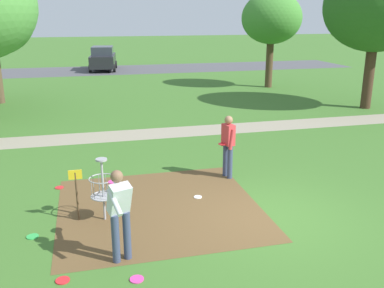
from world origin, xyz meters
TOP-DOWN VIEW (x-y plane):
  - ground_plane at (0.00, 0.00)m, footprint 160.00×160.00m
  - dirt_tee_pad at (-2.31, 1.10)m, footprint 4.52×4.40m
  - disc_golf_basket at (-3.61, 0.80)m, footprint 0.98×0.58m
  - player_foreground_watching at (-3.33, -0.89)m, footprint 0.47×1.17m
  - player_throwing at (-0.17, 2.56)m, footprint 0.44×0.49m
  - frisbee_near_basket at (-4.36, -1.31)m, footprint 0.24×0.24m
  - frisbee_mid_grass at (-3.22, 2.57)m, footprint 0.24×0.24m
  - frisbee_far_left at (-4.59, 2.86)m, footprint 0.22×0.22m
  - frisbee_far_right at (-1.30, 1.42)m, footprint 0.20×0.20m
  - frisbee_scattered_a at (-5.00, 0.36)m, footprint 0.24×0.24m
  - frisbee_scattered_b at (-3.15, -1.58)m, footprint 0.24×0.24m
  - tree_near_left at (9.01, 9.49)m, footprint 4.65×4.65m
  - tree_near_right at (7.03, 16.21)m, footprint 3.49×3.49m
  - parking_lot_strip at (0.00, 26.85)m, footprint 36.00×6.00m
  - parked_car_leftmost at (-2.27, 26.88)m, footprint 2.34×4.38m
  - gravel_path at (0.00, 7.43)m, footprint 40.00×1.48m

SIDE VIEW (x-z plane):
  - ground_plane at x=0.00m, z-range 0.00..0.00m
  - gravel_path at x=0.00m, z-range 0.00..0.00m
  - parking_lot_strip at x=0.00m, z-range 0.00..0.01m
  - dirt_tee_pad at x=-2.31m, z-range 0.00..0.01m
  - frisbee_near_basket at x=-4.36m, z-range 0.00..0.02m
  - frisbee_mid_grass at x=-3.22m, z-range 0.00..0.02m
  - frisbee_far_left at x=-4.59m, z-range 0.00..0.02m
  - frisbee_far_right at x=-1.30m, z-range 0.00..0.02m
  - frisbee_scattered_a at x=-5.00m, z-range 0.00..0.02m
  - frisbee_scattered_b at x=-3.15m, z-range 0.00..0.02m
  - disc_golf_basket at x=-3.61m, z-range 0.06..1.45m
  - parked_car_leftmost at x=-2.27m, z-range 0.00..1.84m
  - player_throwing at x=-0.17m, z-range 0.11..1.82m
  - player_foreground_watching at x=-3.33m, z-range 0.13..1.84m
  - tree_near_right at x=7.03m, z-range 1.24..6.76m
  - tree_near_left at x=9.01m, z-range 1.28..7.84m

